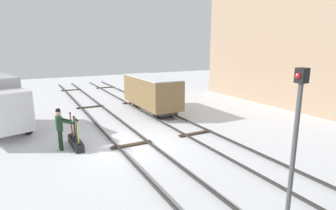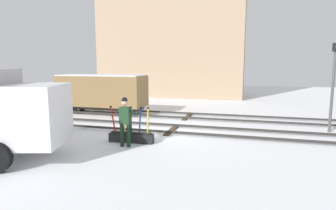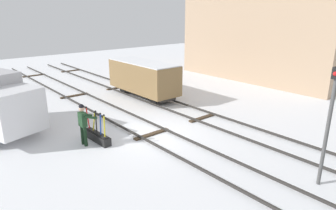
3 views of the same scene
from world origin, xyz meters
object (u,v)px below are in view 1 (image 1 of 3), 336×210
(switch_lever_frame, at_px, (76,142))
(rail_worker, at_px, (60,126))
(signal_post, at_px, (296,131))
(freight_car_mid_siding, at_px, (151,92))

(switch_lever_frame, xyz_separation_m, rail_worker, (0.03, -0.60, 0.82))
(signal_post, distance_m, freight_car_mid_siding, 12.66)
(switch_lever_frame, distance_m, freight_car_mid_siding, 7.40)
(switch_lever_frame, relative_size, freight_car_mid_siding, 0.33)
(freight_car_mid_siding, bearing_deg, switch_lever_frame, -52.27)
(switch_lever_frame, bearing_deg, rail_worker, -89.73)
(signal_post, bearing_deg, rail_worker, -149.87)
(switch_lever_frame, relative_size, rail_worker, 0.97)
(rail_worker, xyz_separation_m, signal_post, (8.01, 4.65, 1.37))
(rail_worker, xyz_separation_m, freight_car_mid_siding, (-4.48, 6.40, 0.32))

